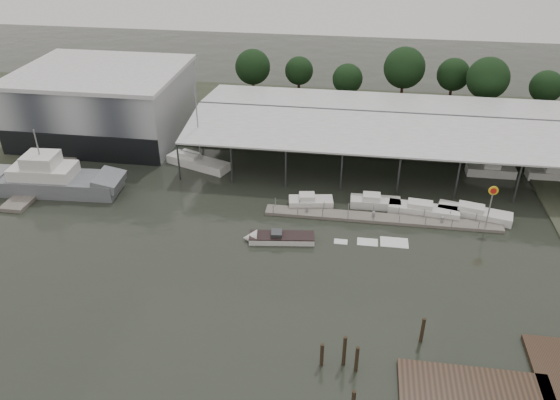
# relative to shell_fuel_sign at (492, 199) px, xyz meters

# --- Properties ---
(ground) EXTENTS (200.00, 200.00, 0.00)m
(ground) POSITION_rel_shell_fuel_sign_xyz_m (-27.00, -9.99, -3.93)
(ground) COLOR #242921
(ground) RESTS_ON ground
(land_strip_far) EXTENTS (140.00, 30.00, 0.30)m
(land_strip_far) POSITION_rel_shell_fuel_sign_xyz_m (-27.00, 32.01, -3.83)
(land_strip_far) COLOR #394030
(land_strip_far) RESTS_ON ground
(land_strip_west) EXTENTS (20.00, 40.00, 0.30)m
(land_strip_west) POSITION_rel_shell_fuel_sign_xyz_m (-67.00, 20.01, -3.83)
(land_strip_west) COLOR #394030
(land_strip_west) RESTS_ON ground
(storage_warehouse) EXTENTS (24.50, 20.50, 10.50)m
(storage_warehouse) POSITION_rel_shell_fuel_sign_xyz_m (-55.00, 19.95, 1.36)
(storage_warehouse) COLOR #9DA2A8
(storage_warehouse) RESTS_ON ground
(covered_boat_shed) EXTENTS (58.24, 24.00, 6.96)m
(covered_boat_shed) POSITION_rel_shell_fuel_sign_xyz_m (-10.00, 18.01, 2.20)
(covered_boat_shed) COLOR white
(covered_boat_shed) RESTS_ON ground
(trawler_dock) EXTENTS (3.00, 18.00, 0.50)m
(trawler_dock) POSITION_rel_shell_fuel_sign_xyz_m (-57.00, 4.01, -3.68)
(trawler_dock) COLOR slate
(trawler_dock) RESTS_ON ground
(floating_dock) EXTENTS (28.00, 2.00, 1.40)m
(floating_dock) POSITION_rel_shell_fuel_sign_xyz_m (-12.00, 0.01, -3.72)
(floating_dock) COLOR slate
(floating_dock) RESTS_ON ground
(shell_fuel_sign) EXTENTS (1.10, 0.18, 5.55)m
(shell_fuel_sign) POSITION_rel_shell_fuel_sign_xyz_m (0.00, 0.00, 0.00)
(shell_fuel_sign) COLOR gray
(shell_fuel_sign) RESTS_ON ground
(boardwalk_platform) EXTENTS (15.00, 12.00, 0.50)m
(boardwalk_platform) POSITION_rel_shell_fuel_sign_xyz_m (-2.45, -25.27, -3.73)
(boardwalk_platform) COLOR #382517
(boardwalk_platform) RESTS_ON ground
(grey_trawler) EXTENTS (17.92, 5.96, 8.84)m
(grey_trawler) POSITION_rel_shell_fuel_sign_xyz_m (-54.14, 1.09, -2.35)
(grey_trawler) COLOR slate
(grey_trawler) RESTS_ON ground
(white_sailboat) EXTENTS (9.67, 5.75, 11.98)m
(white_sailboat) POSITION_rel_shell_fuel_sign_xyz_m (-37.75, 10.67, -3.28)
(white_sailboat) COLOR silver
(white_sailboat) RESTS_ON ground
(speedboat_underway) EXTENTS (18.97, 4.31, 2.00)m
(speedboat_underway) POSITION_rel_shell_fuel_sign_xyz_m (-23.84, -6.21, -3.53)
(speedboat_underway) COLOR silver
(speedboat_underway) RESTS_ON ground
(moored_cruiser_0) EXTENTS (5.71, 3.00, 1.70)m
(moored_cruiser_0) POSITION_rel_shell_fuel_sign_xyz_m (-20.78, 1.99, -3.31)
(moored_cruiser_0) COLOR silver
(moored_cruiser_0) RESTS_ON ground
(moored_cruiser_1) EXTENTS (6.16, 2.27, 1.70)m
(moored_cruiser_1) POSITION_rel_shell_fuel_sign_xyz_m (-12.83, 3.13, -3.31)
(moored_cruiser_1) COLOR silver
(moored_cruiser_1) RESTS_ON ground
(moored_cruiser_2) EXTENTS (8.57, 3.12, 1.70)m
(moored_cruiser_2) POSITION_rel_shell_fuel_sign_xyz_m (-7.03, 2.09, -3.31)
(moored_cruiser_2) COLOR silver
(moored_cruiser_2) RESTS_ON ground
(moored_cruiser_3) EXTENTS (8.84, 4.18, 1.70)m
(moored_cruiser_3) POSITION_rel_shell_fuel_sign_xyz_m (-1.02, 2.24, -3.31)
(moored_cruiser_3) COLOR silver
(moored_cruiser_3) RESTS_ON ground
(mooring_pilings) EXTENTS (8.76, 9.98, 3.67)m
(mooring_pilings) POSITION_rel_shell_fuel_sign_xyz_m (-13.78, -24.78, -2.89)
(mooring_pilings) COLOR #332919
(mooring_pilings) RESTS_ON ground
(horizon_tree_line) EXTENTS (72.36, 11.70, 10.73)m
(horizon_tree_line) POSITION_rel_shell_fuel_sign_xyz_m (-3.71, 38.35, 2.18)
(horizon_tree_line) COLOR black
(horizon_tree_line) RESTS_ON ground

